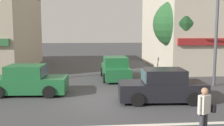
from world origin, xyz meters
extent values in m
plane|color=#3D3D3F|center=(0.00, 0.00, 0.00)|extent=(120.00, 120.00, 0.00)
cube|color=silver|center=(0.00, -3.50, 0.00)|extent=(9.00, 0.24, 0.01)
cube|color=#B7AD99|center=(10.81, 11.48, 5.30)|extent=(11.27, 11.00, 10.59)
cylinder|color=#4C3823|center=(6.08, 7.82, 1.23)|extent=(0.32, 0.32, 2.46)
sphere|color=#235128|center=(6.08, 7.82, 3.91)|extent=(3.86, 3.86, 3.86)
cylinder|color=brown|center=(8.13, 9.06, 3.59)|extent=(0.22, 0.22, 7.19)
cylinder|color=#47474C|center=(6.78, 2.85, 3.10)|extent=(0.18, 0.18, 6.20)
cube|color=black|center=(2.52, -0.38, 0.54)|extent=(4.20, 1.94, 0.80)
cube|color=black|center=(2.62, -0.38, 1.26)|extent=(1.99, 1.67, 0.64)
cube|color=#475666|center=(1.65, -0.32, 1.26)|extent=(0.15, 1.44, 0.54)
cylinder|color=black|center=(1.20, -1.15, 0.32)|extent=(0.65, 0.22, 0.64)
cylinder|color=black|center=(1.30, 0.55, 0.32)|extent=(0.65, 0.22, 0.64)
cylinder|color=black|center=(3.74, -1.30, 0.32)|extent=(0.65, 0.22, 0.64)
cylinder|color=black|center=(3.84, 0.40, 0.32)|extent=(0.65, 0.22, 0.64)
cube|color=#1E6033|center=(0.92, 5.70, 0.54)|extent=(1.76, 4.12, 0.80)
cube|color=#1E6033|center=(0.92, 5.60, 1.26)|extent=(1.59, 1.92, 0.64)
cube|color=#475666|center=(0.91, 6.57, 1.26)|extent=(1.44, 0.08, 0.54)
cylinder|color=black|center=(0.05, 6.96, 0.32)|extent=(0.19, 0.64, 0.64)
cylinder|color=black|center=(1.75, 6.98, 0.32)|extent=(0.19, 0.64, 0.64)
cylinder|color=black|center=(0.09, 4.41, 0.32)|extent=(0.19, 0.64, 0.64)
cylinder|color=black|center=(1.79, 4.44, 0.32)|extent=(0.19, 0.64, 0.64)
cube|color=#1E6033|center=(-4.20, 1.66, 0.54)|extent=(4.20, 1.96, 0.80)
cube|color=#1E6033|center=(-4.30, 1.66, 1.26)|extent=(2.00, 1.68, 0.64)
cube|color=#475666|center=(-3.33, 1.60, 1.26)|extent=(0.15, 1.44, 0.54)
cylinder|color=black|center=(-2.87, 2.42, 0.32)|extent=(0.65, 0.22, 0.64)
cylinder|color=black|center=(-2.98, 0.73, 0.32)|extent=(0.65, 0.22, 0.64)
cylinder|color=black|center=(-5.41, 2.58, 0.32)|extent=(0.65, 0.22, 0.64)
cylinder|color=#333338|center=(2.65, -4.85, 0.43)|extent=(0.14, 0.14, 0.86)
cube|color=beige|center=(2.57, -4.90, 1.15)|extent=(0.42, 0.37, 0.58)
sphere|color=#9E7051|center=(2.57, -4.90, 1.56)|extent=(0.22, 0.22, 0.22)
cylinder|color=beige|center=(2.36, -5.02, 1.15)|extent=(0.09, 0.09, 0.56)
cylinder|color=beige|center=(2.78, -4.78, 1.15)|extent=(0.09, 0.09, 0.56)
cube|color=black|center=(2.87, -4.77, 0.98)|extent=(0.25, 0.30, 0.24)
camera|label=1|loc=(-1.00, -12.46, 3.41)|focal=42.00mm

